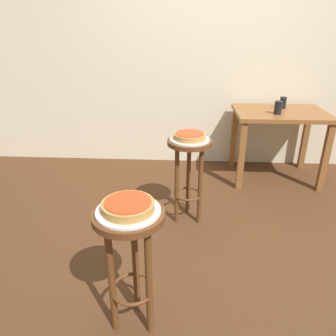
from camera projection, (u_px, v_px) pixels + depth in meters
ground_plane at (219, 240)px, 2.44m from camera, size 6.00×6.00×0.00m
back_wall at (214, 29)px, 3.34m from camera, size 6.00×0.10×3.00m
stool_foreground at (130, 246)px, 1.56m from camera, size 0.35×0.35×0.71m
serving_plate_foreground at (128, 211)px, 1.47m from camera, size 0.31×0.31×0.01m
pizza_foreground at (128, 206)px, 1.46m from camera, size 0.25×0.25×0.05m
stool_middle at (189, 163)px, 2.52m from camera, size 0.35×0.35×0.71m
serving_plate_middle at (190, 139)px, 2.43m from camera, size 0.31×0.31×0.01m
pizza_middle at (190, 136)px, 2.42m from camera, size 0.25×0.25×0.05m
dining_table at (279, 123)px, 3.24m from camera, size 0.91×0.69×0.74m
cup_near_edge at (278, 108)px, 3.04m from camera, size 0.07×0.07×0.13m
cup_far_edge at (283, 103)px, 3.27m from camera, size 0.07×0.07×0.12m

